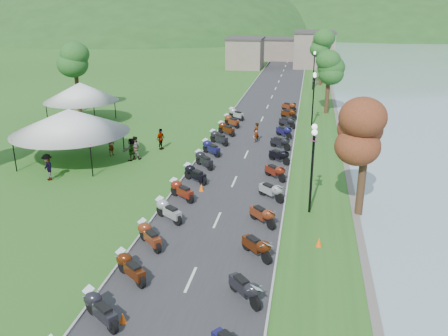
{
  "coord_description": "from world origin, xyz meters",
  "views": [
    {
      "loc": [
        4.6,
        -7.24,
        11.48
      ],
      "look_at": [
        -0.52,
        20.99,
        1.3
      ],
      "focal_mm": 38.0,
      "sensor_mm": 36.0,
      "label": 1
    }
  ],
  "objects_px": {
    "vendor_tent_main": "(71,135)",
    "pedestrian_a": "(112,155)",
    "pedestrian_c": "(49,180)",
    "pedestrian_b": "(136,159)"
  },
  "relations": [
    {
      "from": "pedestrian_a",
      "to": "pedestrian_c",
      "type": "xyz_separation_m",
      "value": [
        -2.05,
        -5.81,
        0.0
      ]
    },
    {
      "from": "vendor_tent_main",
      "to": "pedestrian_b",
      "type": "relative_size",
      "value": 3.19
    },
    {
      "from": "vendor_tent_main",
      "to": "pedestrian_a",
      "type": "xyz_separation_m",
      "value": [
        2.33,
        1.74,
        -2.0
      ]
    },
    {
      "from": "pedestrian_b",
      "to": "pedestrian_a",
      "type": "bearing_deg",
      "value": -19.3
    },
    {
      "from": "vendor_tent_main",
      "to": "pedestrian_c",
      "type": "height_order",
      "value": "vendor_tent_main"
    },
    {
      "from": "pedestrian_c",
      "to": "pedestrian_a",
      "type": "bearing_deg",
      "value": 115.59
    },
    {
      "from": "vendor_tent_main",
      "to": "pedestrian_b",
      "type": "distance_m",
      "value": 5.05
    },
    {
      "from": "vendor_tent_main",
      "to": "pedestrian_a",
      "type": "distance_m",
      "value": 3.53
    },
    {
      "from": "vendor_tent_main",
      "to": "pedestrian_c",
      "type": "relative_size",
      "value": 3.15
    },
    {
      "from": "vendor_tent_main",
      "to": "pedestrian_b",
      "type": "bearing_deg",
      "value": 15.46
    }
  ]
}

